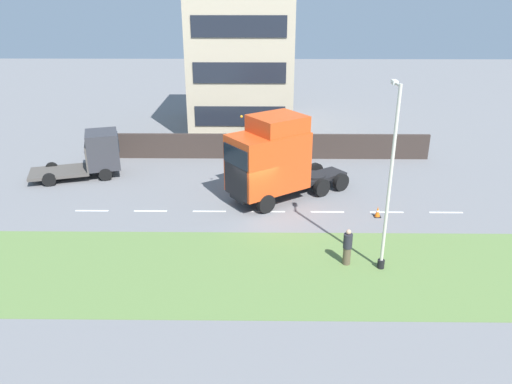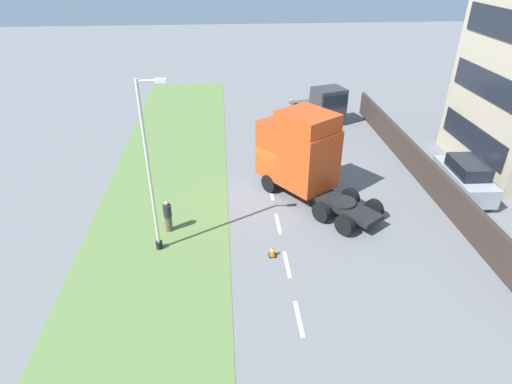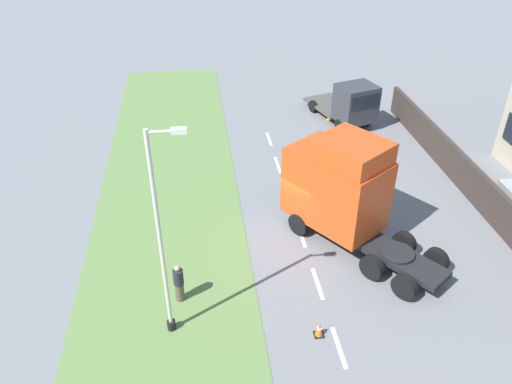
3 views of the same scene
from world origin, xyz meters
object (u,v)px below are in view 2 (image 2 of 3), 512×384
object	(u,v)px
lorry_cab	(301,154)
parked_car	(465,178)
flatbed_truck	(325,104)
traffic_cone_lead	(273,251)
lamp_post	(152,178)
pedestrian	(168,216)

from	to	relation	value
lorry_cab	parked_car	bearing A→B (deg)	-40.15
flatbed_truck	parked_car	size ratio (longest dim) A/B	1.30
lorry_cab	traffic_cone_lead	bearing A→B (deg)	-146.33
lamp_post	traffic_cone_lead	distance (m)	6.23
lamp_post	flatbed_truck	bearing A→B (deg)	54.67
parked_car	traffic_cone_lead	world-z (taller)	parked_car
parked_car	flatbed_truck	bearing A→B (deg)	116.09
flatbed_truck	pedestrian	world-z (taller)	flatbed_truck
lamp_post	pedestrian	bearing A→B (deg)	80.54
lorry_cab	flatbed_truck	world-z (taller)	lorry_cab
parked_car	lamp_post	distance (m)	17.09
lorry_cab	parked_car	xyz separation A→B (m)	(9.20, -0.76, -1.45)
parked_car	pedestrian	size ratio (longest dim) A/B	2.69
lamp_post	traffic_cone_lead	xyz separation A→B (m)	(5.11, -0.96, -3.44)
lorry_cab	lamp_post	size ratio (longest dim) A/B	0.92
traffic_cone_lead	lorry_cab	bearing A→B (deg)	69.13
flatbed_truck	pedestrian	xyz separation A→B (m)	(-10.86, -14.22, -0.67)
lorry_cab	lamp_post	distance (m)	8.66
flatbed_truck	parked_car	distance (m)	12.97
traffic_cone_lead	pedestrian	bearing A→B (deg)	153.78
pedestrian	parked_car	bearing A→B (deg)	8.45
lamp_post	pedestrian	xyz separation A→B (m)	(0.24, 1.44, -2.89)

